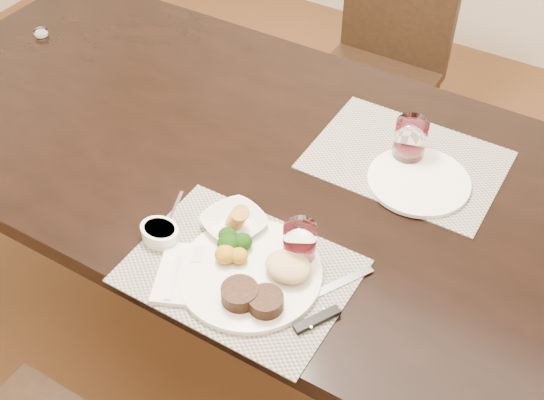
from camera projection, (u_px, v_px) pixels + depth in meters
The scene contains 14 objects.
ground_plane at pixel (248, 321), 2.25m from camera, with size 4.50×4.50×0.00m, color #4F3319.
dining_table at pixel (242, 170), 1.78m from camera, with size 2.00×1.00×0.75m.
chair_far at pixel (382, 57), 2.47m from camera, with size 0.42×0.42×0.90m.
placemat_near at pixel (240, 271), 1.43m from camera, with size 0.46×0.34×0.00m, color gray.
placemat_far at pixel (406, 160), 1.68m from camera, with size 0.46×0.34×0.00m, color gray.
dinner_plate at pixel (255, 274), 1.40m from camera, with size 0.30×0.30×0.05m.
napkin_fork at pixel (180, 274), 1.42m from camera, with size 0.15×0.18×0.02m.
steak_knife at pixel (324, 310), 1.35m from camera, with size 0.09×0.23×0.01m.
cracker_bowl at pixel (234, 223), 1.50m from camera, with size 0.17×0.17×0.06m.
sauce_ramekin at pixel (160, 233), 1.48m from camera, with size 0.09×0.14×0.07m.
wine_glass_near at pixel (299, 245), 1.42m from camera, with size 0.07×0.07×0.10m.
far_plate at pixel (419, 181), 1.62m from camera, with size 0.24×0.24×0.01m, color white.
wine_glass_far at pixel (410, 142), 1.66m from camera, with size 0.08×0.08×0.11m.
salt_cellar at pixel (41, 33), 2.10m from camera, with size 0.04×0.04×0.02m.
Camera 1 is at (0.75, -1.10, 1.86)m, focal length 45.00 mm.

